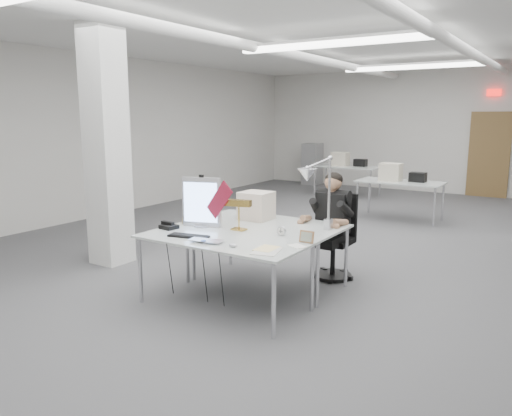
{
  "coord_description": "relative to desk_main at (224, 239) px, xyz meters",
  "views": [
    {
      "loc": [
        3.01,
        -6.57,
        2.02
      ],
      "look_at": [
        0.08,
        -2.0,
        1.0
      ],
      "focal_mm": 35.0,
      "sensor_mm": 36.0,
      "label": 1
    }
  ],
  "objects": [
    {
      "name": "room_shell",
      "position": [
        0.04,
        2.63,
        0.95
      ],
      "size": [
        10.04,
        14.04,
        3.24
      ],
      "color": "#4A4B4D",
      "rests_on": "ground"
    },
    {
      "name": "picture_frame_right",
      "position": [
        0.82,
        0.3,
        0.07
      ],
      "size": [
        0.16,
        0.04,
        0.12
      ],
      "primitive_type": "cube",
      "rotation": [
        -0.21,
        0.0,
        0.0
      ],
      "color": "#AE754B",
      "rests_on": "desk_main"
    },
    {
      "name": "keyboard",
      "position": [
        -0.34,
        -0.17,
        0.02
      ],
      "size": [
        0.46,
        0.23,
        0.02
      ],
      "primitive_type": "cube",
      "rotation": [
        0.0,
        0.0,
        0.19
      ],
      "color": "black",
      "rests_on": "desk_main"
    },
    {
      "name": "desk_main",
      "position": [
        0.0,
        0.0,
        0.0
      ],
      "size": [
        1.8,
        0.9,
        0.02
      ],
      "primitive_type": "cube",
      "color": "silver",
      "rests_on": "room_shell"
    },
    {
      "name": "office_chair",
      "position": [
        0.57,
        1.51,
        -0.22
      ],
      "size": [
        0.52,
        0.52,
        1.04
      ],
      "primitive_type": null,
      "rotation": [
        0.0,
        0.0,
        -0.02
      ],
      "color": "black",
      "rests_on": "room_shell"
    },
    {
      "name": "paper_stack_a",
      "position": [
        0.64,
        -0.19,
        0.02
      ],
      "size": [
        0.31,
        0.38,
        0.01
      ],
      "primitive_type": "cube",
      "rotation": [
        0.0,
        0.0,
        0.26
      ],
      "color": "silver",
      "rests_on": "desk_main"
    },
    {
      "name": "beige_monitor",
      "position": [
        -0.23,
        0.98,
        0.18
      ],
      "size": [
        0.36,
        0.35,
        0.34
      ],
      "primitive_type": "cube",
      "rotation": [
        0.0,
        0.0,
        0.01
      ],
      "color": "beige",
      "rests_on": "desk_second"
    },
    {
      "name": "monitor",
      "position": [
        -0.54,
        0.31,
        0.3
      ],
      "size": [
        0.45,
        0.19,
        0.57
      ],
      "primitive_type": "cube",
      "rotation": [
        0.0,
        0.0,
        0.32
      ],
      "color": "silver",
      "rests_on": "desk_main"
    },
    {
      "name": "mouse",
      "position": [
        0.29,
        -0.24,
        0.03
      ],
      "size": [
        0.1,
        0.07,
        0.04
      ],
      "primitive_type": "ellipsoid",
      "rotation": [
        0.0,
        0.0,
        -0.15
      ],
      "color": "#B7B7BC",
      "rests_on": "desk_main"
    },
    {
      "name": "bg_desk_b",
      "position": [
        -1.8,
        7.7,
        0.0
      ],
      "size": [
        1.6,
        0.8,
        0.02
      ],
      "primitive_type": "cube",
      "color": "silver",
      "rests_on": "room_shell"
    },
    {
      "name": "bankers_lamp",
      "position": [
        -0.08,
        0.39,
        0.19
      ],
      "size": [
        0.34,
        0.21,
        0.36
      ],
      "primitive_type": null,
      "rotation": [
        0.0,
        0.0,
        0.25
      ],
      "color": "#C6863E",
      "rests_on": "desk_main"
    },
    {
      "name": "laptop",
      "position": [
        -0.03,
        -0.3,
        0.03
      ],
      "size": [
        0.39,
        0.28,
        0.03
      ],
      "primitive_type": "imported",
      "rotation": [
        0.0,
        0.0,
        0.17
      ],
      "color": "silver",
      "rests_on": "desk_main"
    },
    {
      "name": "desk_second",
      "position": [
        0.0,
        0.9,
        0.0
      ],
      "size": [
        1.8,
        0.9,
        0.02
      ],
      "primitive_type": "cube",
      "color": "silver",
      "rests_on": "room_shell"
    },
    {
      "name": "filing_cabinet",
      "position": [
        -3.5,
        9.15,
        -0.14
      ],
      "size": [
        0.45,
        0.55,
        1.2
      ],
      "primitive_type": "cube",
      "color": "gray",
      "rests_on": "room_shell"
    },
    {
      "name": "desk_phone",
      "position": [
        -0.78,
        0.02,
        0.03
      ],
      "size": [
        0.19,
        0.18,
        0.04
      ],
      "primitive_type": "cube",
      "rotation": [
        0.0,
        0.0,
        -0.12
      ],
      "color": "black",
      "rests_on": "desk_main"
    },
    {
      "name": "seated_person",
      "position": [
        0.57,
        1.46,
        0.16
      ],
      "size": [
        0.44,
        0.55,
        0.81
      ],
      "primitive_type": null,
      "rotation": [
        0.0,
        0.0,
        -0.02
      ],
      "color": "black",
      "rests_on": "office_chair"
    },
    {
      "name": "bg_desk_a",
      "position": [
        0.2,
        5.5,
        0.0
      ],
      "size": [
        1.6,
        0.8,
        0.02
      ],
      "primitive_type": "cube",
      "color": "silver",
      "rests_on": "room_shell"
    },
    {
      "name": "paper_stack_c",
      "position": [
        0.8,
        0.12,
        0.02
      ],
      "size": [
        0.22,
        0.19,
        0.01
      ],
      "primitive_type": "cube",
      "rotation": [
        0.0,
        0.0,
        -0.47
      ],
      "color": "white",
      "rests_on": "desk_main"
    },
    {
      "name": "paper_stack_b",
      "position": [
        0.6,
        -0.13,
        0.02
      ],
      "size": [
        0.19,
        0.26,
        0.01
      ],
      "primitive_type": "cube",
      "rotation": [
        0.0,
        0.0,
        0.05
      ],
      "color": "#FFE498",
      "rests_on": "desk_main"
    },
    {
      "name": "picture_frame_left",
      "position": [
        -0.76,
        0.3,
        0.07
      ],
      "size": [
        0.15,
        0.06,
        0.12
      ],
      "primitive_type": "cube",
      "rotation": [
        -0.21,
        0.0,
        -0.14
      ],
      "color": "olive",
      "rests_on": "desk_main"
    },
    {
      "name": "architect_lamp",
      "position": [
        0.75,
        0.71,
        0.5
      ],
      "size": [
        0.35,
        0.78,
        0.97
      ],
      "primitive_type": null,
      "rotation": [
        0.0,
        0.0,
        -0.13
      ],
      "color": "silver",
      "rests_on": "desk_second"
    },
    {
      "name": "pennant",
      "position": [
        -0.26,
        0.28,
        0.35
      ],
      "size": [
        0.41,
        0.08,
        0.45
      ],
      "primitive_type": "cube",
      "rotation": [
        0.0,
        -0.87,
        -0.18
      ],
      "color": "maroon",
      "rests_on": "monitor"
    },
    {
      "name": "desk_clock",
      "position": [
        0.46,
        0.42,
        0.06
      ],
      "size": [
        0.1,
        0.04,
        0.1
      ],
      "primitive_type": "cylinder",
      "rotation": [
        1.57,
        0.0,
        -0.09
      ],
      "color": "#B3B3B8",
      "rests_on": "desk_main"
    }
  ]
}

